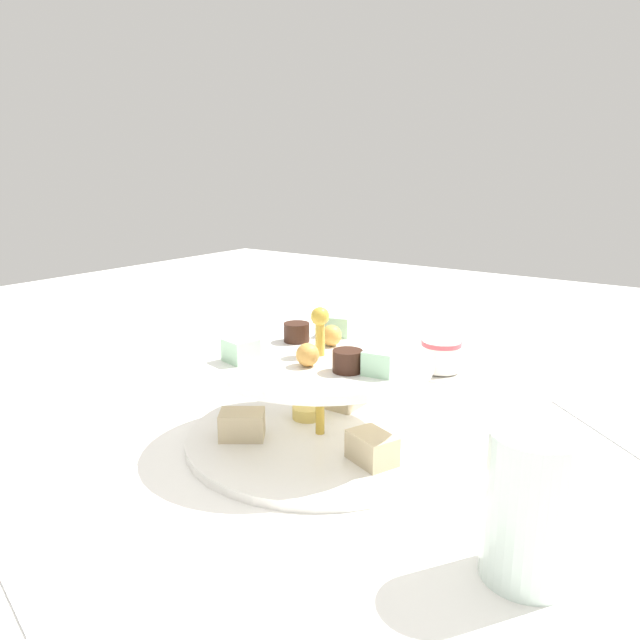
{
  "coord_description": "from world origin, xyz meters",
  "views": [
    {
      "loc": [
        -0.37,
        0.51,
        0.3
      ],
      "look_at": [
        0.0,
        0.0,
        0.14
      ],
      "focal_mm": 34.42,
      "sensor_mm": 36.0,
      "label": 1
    }
  ],
  "objects": [
    {
      "name": "ground_plane",
      "position": [
        0.0,
        0.0,
        0.0
      ],
      "size": [
        2.4,
        2.4,
        0.0
      ],
      "primitive_type": "plane",
      "color": "white"
    },
    {
      "name": "tiered_serving_stand",
      "position": [
        0.0,
        -0.0,
        0.05
      ],
      "size": [
        0.3,
        0.3,
        0.15
      ],
      "color": "white",
      "rests_on": "ground_plane"
    },
    {
      "name": "water_glass_tall_right",
      "position": [
        -0.26,
        0.1,
        0.06
      ],
      "size": [
        0.07,
        0.07,
        0.12
      ],
      "primitive_type": "cylinder",
      "color": "silver",
      "rests_on": "ground_plane"
    },
    {
      "name": "water_glass_short_left",
      "position": [
        0.13,
        -0.24,
        0.04
      ],
      "size": [
        0.06,
        0.06,
        0.08
      ],
      "primitive_type": "cylinder",
      "color": "silver",
      "rests_on": "ground_plane"
    },
    {
      "name": "teacup_with_saucer",
      "position": [
        -0.01,
        -0.29,
        0.02
      ],
      "size": [
        0.09,
        0.09,
        0.05
      ],
      "color": "white",
      "rests_on": "ground_plane"
    },
    {
      "name": "butter_knife_left",
      "position": [
        0.06,
        0.32,
        0.0
      ],
      "size": [
        0.17,
        0.06,
        0.0
      ],
      "primitive_type": "cube",
      "rotation": [
        0.0,
        0.0,
        2.87
      ],
      "color": "silver",
      "rests_on": "ground_plane"
    },
    {
      "name": "butter_knife_right",
      "position": [
        -0.24,
        -0.22,
        0.0
      ],
      "size": [
        0.13,
        0.13,
        0.0
      ],
      "primitive_type": "cube",
      "rotation": [
        0.0,
        0.0,
        5.53
      ],
      "color": "silver",
      "rests_on": "ground_plane"
    }
  ]
}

